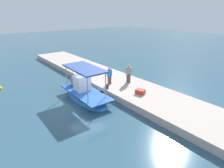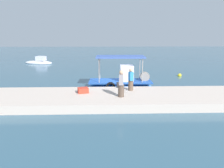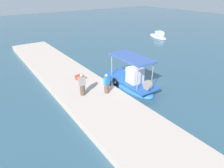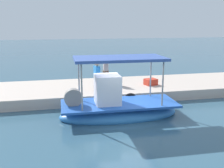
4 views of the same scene
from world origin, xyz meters
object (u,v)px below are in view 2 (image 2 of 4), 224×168
object	(u,v)px
mooring_bollard	(118,85)
fisherman_by_crate	(131,81)
cargo_crate	(83,90)
fisherman_near_bollard	(121,85)
main_fishing_boat	(121,83)
moored_boat_near	(39,62)
marker_buoy	(180,75)

from	to	relation	value
mooring_bollard	fisherman_by_crate	bearing A→B (deg)	-46.22
mooring_bollard	cargo_crate	bearing A→B (deg)	-149.54
fisherman_by_crate	fisherman_near_bollard	bearing A→B (deg)	-116.48
main_fishing_boat	fisherman_by_crate	bearing A→B (deg)	-80.79
mooring_bollard	cargo_crate	size ratio (longest dim) A/B	0.59
mooring_bollard	moored_boat_near	distance (m)	21.42
fisherman_near_bollard	moored_boat_near	distance (m)	23.68
fisherman_near_bollard	mooring_bollard	bearing A→B (deg)	90.97
cargo_crate	fisherman_by_crate	bearing A→B (deg)	9.81
moored_boat_near	fisherman_by_crate	bearing A→B (deg)	-57.80
fisherman_by_crate	marker_buoy	size ratio (longest dim) A/B	3.78
cargo_crate	marker_buoy	bearing A→B (deg)	41.90
main_fishing_boat	fisherman_near_bollard	xyz separation A→B (m)	(-0.35, -4.56, 0.88)
main_fishing_boat	mooring_bollard	bearing A→B (deg)	-101.13
fisherman_by_crate	mooring_bollard	bearing A→B (deg)	133.78
fisherman_near_bollard	moored_boat_near	world-z (taller)	fisherman_near_bollard
marker_buoy	moored_boat_near	distance (m)	21.46
fisherman_near_bollard	moored_boat_near	xyz separation A→B (m)	(-11.24, 20.81, -1.15)
main_fishing_boat	mooring_bollard	world-z (taller)	main_fishing_boat
marker_buoy	main_fishing_boat	bearing A→B (deg)	-142.38
fisherman_by_crate	marker_buoy	bearing A→B (deg)	52.08
fisherman_by_crate	mooring_bollard	xyz separation A→B (m)	(-0.87, 0.90, -0.52)
fisherman_by_crate	mooring_bollard	size ratio (longest dim) A/B	3.87
main_fishing_boat	fisherman_by_crate	distance (m)	3.06
fisherman_near_bollard	fisherman_by_crate	distance (m)	1.85
main_fishing_boat	fisherman_near_bollard	distance (m)	4.66
fisherman_by_crate	moored_boat_near	xyz separation A→B (m)	(-12.07, 19.16, -1.08)
fisherman_near_bollard	main_fishing_boat	bearing A→B (deg)	85.60
mooring_bollard	moored_boat_near	bearing A→B (deg)	121.53
cargo_crate	moored_boat_near	size ratio (longest dim) A/B	0.15
main_fishing_boat	moored_boat_near	size ratio (longest dim) A/B	1.16
cargo_crate	marker_buoy	xyz separation A→B (m)	(9.78, 8.78, -0.66)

